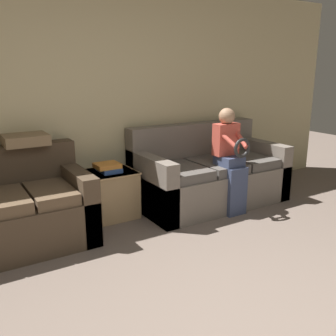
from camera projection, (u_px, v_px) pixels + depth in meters
wall_back at (83, 100)px, 4.06m from camera, size 7.57×0.06×2.55m
couch_main at (208, 176)px, 4.60m from camera, size 1.82×0.94×0.94m
couch_side at (4, 214)px, 3.42m from camera, size 1.53×0.88×0.89m
child_left_seated at (231, 156)px, 4.19m from camera, size 0.30×0.38×1.19m
side_shelf at (109, 194)px, 4.14m from camera, size 0.57×0.50×0.52m
book_stack at (108, 167)px, 4.05m from camera, size 0.26×0.29×0.10m
throw_pillow at (25, 139)px, 3.67m from camera, size 0.41×0.41×0.10m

